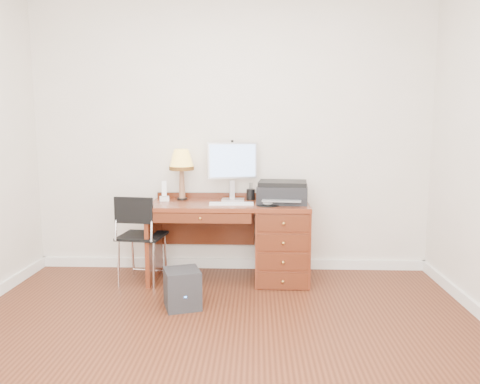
{
  "coord_description": "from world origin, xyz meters",
  "views": [
    {
      "loc": [
        0.26,
        -2.98,
        1.48
      ],
      "look_at": [
        0.11,
        1.2,
        0.88
      ],
      "focal_mm": 35.0,
      "sensor_mm": 36.0,
      "label": 1
    }
  ],
  "objects_px": {
    "leg_lamp": "(182,163)",
    "phone": "(164,195)",
    "desk": "(263,237)",
    "monitor": "(233,164)",
    "chair": "(140,231)",
    "equipment_box": "(182,289)",
    "printer": "(283,192)"
  },
  "relations": [
    {
      "from": "leg_lamp",
      "to": "phone",
      "type": "bearing_deg",
      "value": -158.41
    },
    {
      "from": "desk",
      "to": "monitor",
      "type": "height_order",
      "value": "monitor"
    },
    {
      "from": "chair",
      "to": "equipment_box",
      "type": "bearing_deg",
      "value": -42.35
    },
    {
      "from": "phone",
      "to": "chair",
      "type": "height_order",
      "value": "phone"
    },
    {
      "from": "printer",
      "to": "phone",
      "type": "xyz_separation_m",
      "value": [
        -1.15,
        0.08,
        -0.05
      ]
    },
    {
      "from": "equipment_box",
      "to": "phone",
      "type": "bearing_deg",
      "value": 90.75
    },
    {
      "from": "printer",
      "to": "chair",
      "type": "bearing_deg",
      "value": -166.22
    },
    {
      "from": "leg_lamp",
      "to": "phone",
      "type": "relative_size",
      "value": 2.58
    },
    {
      "from": "monitor",
      "to": "phone",
      "type": "xyz_separation_m",
      "value": [
        -0.67,
        -0.07,
        -0.3
      ]
    },
    {
      "from": "printer",
      "to": "chair",
      "type": "height_order",
      "value": "printer"
    },
    {
      "from": "monitor",
      "to": "phone",
      "type": "height_order",
      "value": "monitor"
    },
    {
      "from": "printer",
      "to": "chair",
      "type": "xyz_separation_m",
      "value": [
        -1.32,
        -0.2,
        -0.34
      ]
    },
    {
      "from": "phone",
      "to": "desk",
      "type": "bearing_deg",
      "value": -17.5
    },
    {
      "from": "desk",
      "to": "printer",
      "type": "xyz_separation_m",
      "value": [
        0.18,
        0.01,
        0.44
      ]
    },
    {
      "from": "desk",
      "to": "leg_lamp",
      "type": "xyz_separation_m",
      "value": [
        -0.8,
        0.15,
        0.7
      ]
    },
    {
      "from": "leg_lamp",
      "to": "printer",
      "type": "bearing_deg",
      "value": -8.5
    },
    {
      "from": "phone",
      "to": "monitor",
      "type": "bearing_deg",
      "value": -6.48
    },
    {
      "from": "leg_lamp",
      "to": "equipment_box",
      "type": "bearing_deg",
      "value": -81.55
    },
    {
      "from": "chair",
      "to": "monitor",
      "type": "bearing_deg",
      "value": 29.33
    },
    {
      "from": "monitor",
      "to": "printer",
      "type": "xyz_separation_m",
      "value": [
        0.48,
        -0.15,
        -0.25
      ]
    },
    {
      "from": "monitor",
      "to": "desk",
      "type": "bearing_deg",
      "value": -42.92
    },
    {
      "from": "desk",
      "to": "phone",
      "type": "distance_m",
      "value": 1.04
    },
    {
      "from": "monitor",
      "to": "printer",
      "type": "bearing_deg",
      "value": -32.21
    },
    {
      "from": "leg_lamp",
      "to": "equipment_box",
      "type": "height_order",
      "value": "leg_lamp"
    },
    {
      "from": "leg_lamp",
      "to": "phone",
      "type": "xyz_separation_m",
      "value": [
        -0.16,
        -0.07,
        -0.31
      ]
    },
    {
      "from": "equipment_box",
      "to": "leg_lamp",
      "type": "bearing_deg",
      "value": 79.52
    },
    {
      "from": "leg_lamp",
      "to": "phone",
      "type": "height_order",
      "value": "leg_lamp"
    },
    {
      "from": "desk",
      "to": "equipment_box",
      "type": "xyz_separation_m",
      "value": [
        -0.66,
        -0.75,
        -0.25
      ]
    },
    {
      "from": "printer",
      "to": "phone",
      "type": "distance_m",
      "value": 1.15
    },
    {
      "from": "leg_lamp",
      "to": "phone",
      "type": "distance_m",
      "value": 0.36
    },
    {
      "from": "desk",
      "to": "printer",
      "type": "relative_size",
      "value": 3.01
    },
    {
      "from": "desk",
      "to": "equipment_box",
      "type": "height_order",
      "value": "desk"
    }
  ]
}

